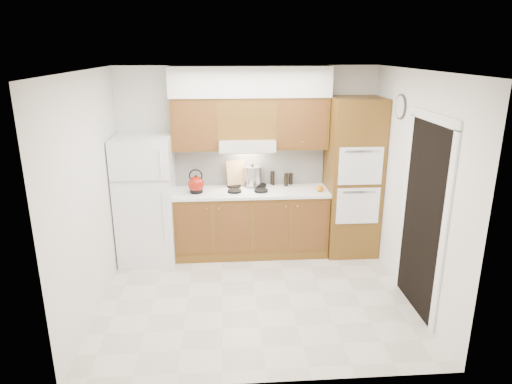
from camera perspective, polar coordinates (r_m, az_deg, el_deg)
The scene contains 26 objects.
floor at distance 5.59m, azimuth -0.08°, elevation -12.74°, with size 3.60×3.60×0.00m, color beige.
ceiling at distance 4.83m, azimuth -0.09°, elevation 14.94°, with size 3.60×3.60×0.00m, color white.
wall_back at distance 6.50m, azimuth -1.03°, elevation 4.04°, with size 3.60×0.02×2.60m, color white.
wall_left at distance 5.26m, azimuth -20.06°, elevation -0.36°, with size 0.02×3.00×2.60m, color white.
wall_right at distance 5.49m, azimuth 19.02°, elevation 0.48°, with size 0.02×3.00×2.60m, color white.
fridge at distance 6.36m, azimuth -13.57°, elevation -0.90°, with size 0.75×0.72×1.72m, color white.
base_cabinets at distance 6.48m, azimuth -0.62°, elevation -3.91°, with size 2.11×0.60×0.90m, color brown.
countertop at distance 6.31m, azimuth -0.63°, elevation 0.03°, with size 2.13×0.62×0.04m, color white.
backsplash at distance 6.51m, azimuth -0.80°, elevation 3.33°, with size 2.11×0.03×0.56m, color white.
oven_cabinet at distance 6.48m, azimuth 11.97°, elevation 1.78°, with size 0.70×0.65×2.20m, color brown.
upper_cab_left at distance 6.24m, azimuth -7.61°, elevation 8.46°, with size 0.63×0.33×0.70m, color brown.
upper_cab_right at distance 6.32m, azimuth 5.60°, elevation 8.64°, with size 0.73×0.33×0.70m, color brown.
range_hood at distance 6.22m, azimuth -1.16°, elevation 6.01°, with size 0.75×0.45×0.15m, color silver.
upper_cab_over_hood at distance 6.22m, azimuth -1.21°, elevation 9.28°, with size 0.75×0.33×0.55m, color brown.
soffit at distance 6.16m, azimuth -0.75°, elevation 13.64°, with size 2.13×0.36×0.40m, color silver.
cooktop at distance 6.32m, azimuth -1.09°, elevation 0.30°, with size 0.74×0.50×0.01m, color white.
doorway at distance 5.26m, azimuth 20.08°, elevation -3.25°, with size 0.02×0.90×2.10m, color black.
wall_clock at distance 5.81m, azimuth 17.63°, elevation 10.13°, with size 0.30×0.30×0.02m, color #3F3833.
kettle at distance 6.22m, azimuth -7.50°, elevation 0.96°, with size 0.22×0.22×0.22m, color maroon.
cutting_board at distance 6.42m, azimuth -2.52°, elevation 2.37°, with size 0.27×0.02×0.36m, color tan.
stock_pot at distance 6.42m, azimuth -0.43°, elevation 2.04°, with size 0.25×0.25×0.26m, color #B1B1B5.
condiment_a at distance 6.52m, azimuth 2.07°, elevation 1.73°, with size 0.06×0.06×0.21m, color black.
condiment_b at distance 6.50m, azimuth 3.79°, elevation 1.55°, with size 0.06×0.06×0.19m, color black.
condiment_c at distance 6.59m, azimuth 4.36°, elevation 1.66°, with size 0.06×0.06×0.16m, color black.
orange_near at distance 6.32m, azimuth 8.11°, elevation 0.43°, with size 0.08×0.08×0.08m, color orange.
orange_far at distance 6.30m, azimuth 7.89°, elevation 0.45°, with size 0.09×0.09×0.09m, color orange.
Camera 1 is at (-0.34, -4.82, 2.82)m, focal length 32.00 mm.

